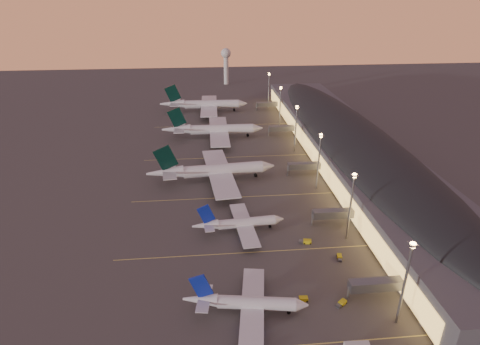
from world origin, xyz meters
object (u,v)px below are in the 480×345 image
(airliner_wide_far, at_px, (204,104))
(baggage_tug_d, at_px, (340,257))
(airliner_narrow_south, at_px, (245,303))
(airliner_narrow_north, at_px, (239,223))
(radar_tower, at_px, (226,60))
(baggage_tug_c, at_px, (306,241))
(airliner_wide_near, at_px, (212,171))
(airliner_wide_mid, at_px, (213,130))
(baggage_tug_a, at_px, (302,299))
(baggage_tug_b, at_px, (341,303))

(airliner_wide_far, bearing_deg, baggage_tug_d, -75.17)
(airliner_narrow_south, bearing_deg, airliner_narrow_north, 95.90)
(airliner_narrow_south, bearing_deg, radar_tower, 96.03)
(baggage_tug_c, bearing_deg, airliner_narrow_south, -118.20)
(airliner_wide_near, relative_size, radar_tower, 1.84)
(airliner_wide_near, bearing_deg, radar_tower, 79.33)
(airliner_wide_mid, height_order, baggage_tug_d, airliner_wide_mid)
(airliner_wide_near, relative_size, airliner_wide_far, 0.95)
(airliner_narrow_south, relative_size, airliner_wide_mid, 0.58)
(baggage_tug_a, bearing_deg, airliner_wide_far, 99.50)
(airliner_narrow_south, relative_size, baggage_tug_c, 7.73)
(baggage_tug_c, bearing_deg, airliner_wide_mid, 114.63)
(airliner_narrow_north, relative_size, radar_tower, 1.05)
(airliner_narrow_south, xyz_separation_m, baggage_tug_b, (27.43, 0.02, -2.70))
(airliner_wide_far, bearing_deg, baggage_tug_b, -78.22)
(airliner_wide_near, bearing_deg, baggage_tug_b, -73.56)
(airliner_narrow_north, relative_size, airliner_wide_near, 0.57)
(radar_tower, distance_m, baggage_tug_d, 272.87)
(airliner_wide_mid, height_order, baggage_tug_c, airliner_wide_mid)
(baggage_tug_d, bearing_deg, airliner_wide_far, 25.40)
(baggage_tug_b, bearing_deg, radar_tower, 55.61)
(baggage_tug_d, bearing_deg, baggage_tug_b, 175.46)
(airliner_narrow_north, relative_size, airliner_wide_far, 0.54)
(baggage_tug_a, bearing_deg, airliner_wide_near, 107.85)
(airliner_wide_far, distance_m, baggage_tug_d, 185.33)
(airliner_narrow_south, distance_m, airliner_wide_near, 85.32)
(airliner_narrow_south, relative_size, baggage_tug_a, 8.79)
(airliner_narrow_north, xyz_separation_m, radar_tower, (11.94, 251.16, 18.71))
(airliner_narrow_south, xyz_separation_m, baggage_tug_a, (16.59, 2.83, -2.67))
(airliner_wide_near, bearing_deg, baggage_tug_a, -79.65)
(airliner_narrow_south, relative_size, baggage_tug_d, 8.98)
(airliner_narrow_south, relative_size, baggage_tug_b, 9.25)
(airliner_narrow_north, height_order, baggage_tug_b, airliner_narrow_north)
(airliner_narrow_south, xyz_separation_m, radar_tower, (13.99, 292.20, 18.68))
(baggage_tug_c, height_order, baggage_tug_d, baggage_tug_c)
(airliner_narrow_north, relative_size, baggage_tug_b, 9.15)
(airliner_wide_mid, xyz_separation_m, baggage_tug_b, (31.09, -144.28, -4.47))
(airliner_wide_near, bearing_deg, baggage_tug_d, -63.24)
(airliner_wide_near, height_order, baggage_tug_c, airliner_wide_near)
(airliner_wide_mid, xyz_separation_m, airliner_wide_far, (-4.52, 57.04, 0.23))
(airliner_narrow_south, height_order, baggage_tug_c, airliner_narrow_south)
(airliner_narrow_south, bearing_deg, airliner_wide_near, 102.91)
(airliner_narrow_north, bearing_deg, baggage_tug_a, -73.90)
(airliner_narrow_north, relative_size, baggage_tug_a, 8.70)
(baggage_tug_c, bearing_deg, baggage_tug_a, -95.74)
(airliner_wide_far, height_order, baggage_tug_a, airliner_wide_far)
(airliner_narrow_north, height_order, airliner_wide_far, airliner_wide_far)
(baggage_tug_a, distance_m, baggage_tug_b, 11.20)
(airliner_wide_mid, distance_m, radar_tower, 149.90)
(airliner_narrow_south, bearing_deg, airliner_wide_far, 101.09)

